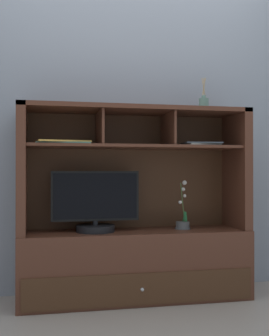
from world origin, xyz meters
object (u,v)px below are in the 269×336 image
Objects in this scene: magazine_stack_centre at (200,144)px; diffuser_bottle at (204,104)px; potted_orchid at (183,221)px; media_console at (134,239)px; tv_monitor at (95,206)px; magazine_stack_left at (63,142)px.

diffuser_bottle reaches higher than magazine_stack_centre.
diffuser_bottle is (0.05, 0.06, 0.30)m from magazine_stack_centre.
potted_orchid is 0.86m from diffuser_bottle.
media_console is at bearing 179.92° from diffuser_bottle.
potted_orchid is 1.22× the size of magazine_stack_centre.
tv_monitor is 0.64m from potted_orchid.
media_console reaches higher than magazine_stack_centre.
potted_orchid is at bearing -176.69° from diffuser_bottle.
diffuser_bottle reaches higher than magazine_stack_left.
tv_monitor reaches higher than potted_orchid.
diffuser_bottle reaches higher than media_console.
diffuser_bottle is at bearing -0.08° from media_console.
potted_orchid is (0.35, -0.01, 0.12)m from media_console.
diffuser_bottle is (0.16, 0.01, 0.85)m from potted_orchid.
media_console is at bearing 178.36° from potted_orchid.
diffuser_bottle is (1.02, 0.06, 0.30)m from magazine_stack_left.
magazine_stack_centre is at bearing -2.78° from tv_monitor.
magazine_stack_centre is 0.31m from diffuser_bottle.
tv_monitor is at bearing -177.94° from diffuser_bottle.
potted_orchid is at bearing 153.68° from magazine_stack_centre.
tv_monitor is 0.49m from magazine_stack_left.
magazine_stack_left is 1.62× the size of diffuser_bottle.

